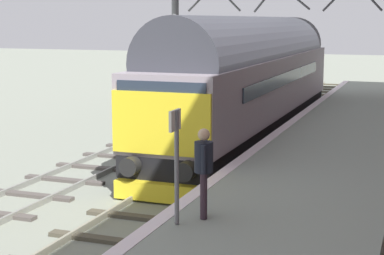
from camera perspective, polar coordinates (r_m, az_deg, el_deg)
ground_plane at (r=17.75m, az=-0.53°, el=-5.21°), size 140.00×140.00×0.00m
track_main at (r=17.73m, az=-0.53°, el=-5.04°), size 2.50×60.00×0.15m
track_adjacent_west at (r=19.18m, az=-10.12°, el=-4.06°), size 2.50×60.00×0.15m
station_platform at (r=16.73m, az=11.11°, el=-4.56°), size 4.00×44.00×1.01m
diesel_locomotive at (r=23.83m, az=5.40°, el=4.62°), size 2.74×17.82×4.68m
platform_number_sign at (r=10.96m, az=-1.45°, el=-1.98°), size 0.10×0.44×2.03m
waiting_passenger at (r=11.40m, az=1.06°, el=-3.35°), size 0.43×0.49×1.64m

